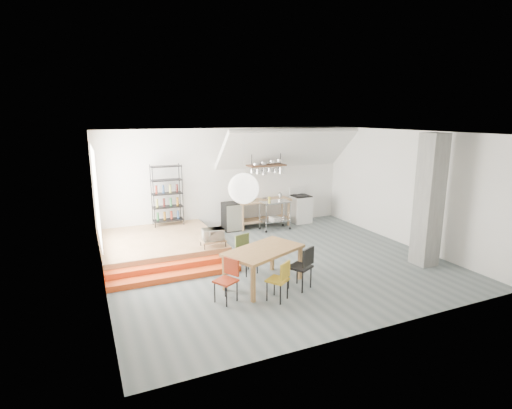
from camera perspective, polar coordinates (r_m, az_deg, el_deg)
name	(u,v)px	position (r m, az deg, el deg)	size (l,w,h in m)	color
floor	(277,263)	(10.03, 2.98, -8.36)	(8.00, 8.00, 0.00)	slate
wall_back	(228,179)	(12.74, -4.08, 3.63)	(8.00, 0.04, 3.20)	silver
wall_left	(99,217)	(8.57, -21.49, -1.70)	(0.04, 7.00, 3.20)	silver
wall_right	(405,188)	(11.91, 20.53, 2.21)	(0.04, 7.00, 3.20)	silver
ceiling	(278,133)	(9.37, 3.21, 10.23)	(8.00, 7.00, 0.02)	white
slope_ceiling	(287,149)	(12.81, 4.45, 7.95)	(4.40, 1.80, 0.15)	white
window_pane	(96,194)	(10.00, -21.90, 1.40)	(0.02, 2.50, 2.20)	white
platform	(160,245)	(11.02, -13.61, -5.65)	(3.00, 3.00, 0.40)	#937449
step_lower	(176,276)	(9.27, -11.30, -9.98)	(3.00, 0.35, 0.13)	#E34C1A
step_upper	(173,268)	(9.56, -11.79, -8.85)	(3.00, 0.35, 0.27)	#E34C1A
concrete_column	(429,200)	(10.39, 23.49, 0.53)	(0.50, 0.50, 3.20)	slate
kitchen_counter	(263,208)	(13.02, 1.07, -0.52)	(1.80, 0.60, 0.91)	#937449
stove	(300,208)	(13.69, 6.38, -0.56)	(0.60, 0.60, 1.18)	white
pot_rack	(267,168)	(12.59, 1.65, 5.28)	(1.20, 0.50, 1.43)	#44281B
wire_shelving	(167,194)	(11.97, -12.60, 1.44)	(0.88, 0.38, 1.80)	black
microwave_shelf	(213,241)	(10.00, -6.15, -5.16)	(0.60, 0.40, 0.16)	#937449
paper_lantern	(244,188)	(7.77, -1.78, 2.30)	(0.60, 0.60, 0.60)	white
dining_table	(264,253)	(8.58, 1.10, -6.92)	(1.94, 1.56, 0.81)	brown
chair_mustard	(280,277)	(7.95, 3.52, -10.36)	(0.52, 0.52, 0.82)	#B08D1E
chair_black	(303,264)	(8.47, 6.76, -8.48)	(0.58, 0.58, 0.93)	black
chair_olive	(245,250)	(9.28, -1.56, -6.57)	(0.51, 0.51, 0.90)	#49582A
chair_red	(228,277)	(7.96, -4.02, -10.22)	(0.53, 0.53, 0.85)	#A83218
rolling_cart	(275,211)	(12.71, 2.72, -0.97)	(0.96, 0.56, 0.93)	silver
mini_fridge	(231,216)	(12.69, -3.53, -1.72)	(0.53, 0.53, 0.89)	black
microwave	(213,234)	(9.95, -6.17, -4.27)	(0.52, 0.35, 0.29)	beige
bowl	(265,199)	(12.92, 1.29, 0.79)	(0.22, 0.22, 0.05)	silver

